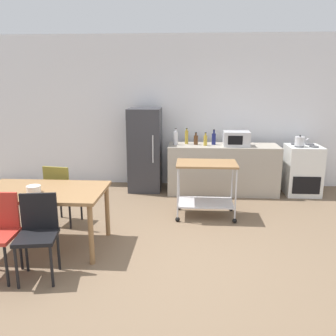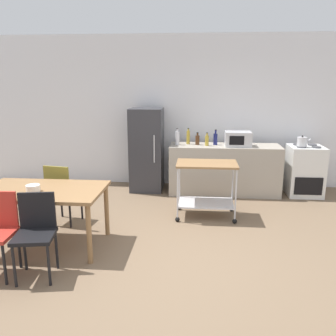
# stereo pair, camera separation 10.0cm
# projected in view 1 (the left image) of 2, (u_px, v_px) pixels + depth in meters

# --- Properties ---
(ground_plane) EXTENTS (12.00, 12.00, 0.00)m
(ground_plane) POSITION_uv_depth(u_px,v_px,m) (163.00, 258.00, 4.18)
(ground_plane) COLOR brown
(back_wall) EXTENTS (8.40, 0.12, 2.90)m
(back_wall) POSITION_uv_depth(u_px,v_px,m) (176.00, 112.00, 6.93)
(back_wall) COLOR white
(back_wall) RESTS_ON ground_plane
(kitchen_counter) EXTENTS (2.00, 0.64, 0.90)m
(kitchen_counter) POSITION_uv_depth(u_px,v_px,m) (223.00, 169.00, 6.53)
(kitchen_counter) COLOR #A89E8E
(kitchen_counter) RESTS_ON ground_plane
(dining_table) EXTENTS (1.50, 0.90, 0.75)m
(dining_table) POSITION_uv_depth(u_px,v_px,m) (43.00, 196.00, 4.31)
(dining_table) COLOR olive
(dining_table) RESTS_ON ground_plane
(chair_olive) EXTENTS (0.46, 0.46, 0.89)m
(chair_olive) POSITION_uv_depth(u_px,v_px,m) (61.00, 190.00, 5.03)
(chair_olive) COLOR olive
(chair_olive) RESTS_ON ground_plane
(chair_black) EXTENTS (0.46, 0.46, 0.89)m
(chair_black) POSITION_uv_depth(u_px,v_px,m) (38.00, 231.00, 3.68)
(chair_black) COLOR black
(chair_black) RESTS_ON ground_plane
(stove_oven) EXTENTS (0.60, 0.61, 0.92)m
(stove_oven) POSITION_uv_depth(u_px,v_px,m) (302.00, 170.00, 6.46)
(stove_oven) COLOR white
(stove_oven) RESTS_ON ground_plane
(refrigerator) EXTENTS (0.60, 0.63, 1.55)m
(refrigerator) POSITION_uv_depth(u_px,v_px,m) (145.00, 150.00, 6.65)
(refrigerator) COLOR #333338
(refrigerator) RESTS_ON ground_plane
(kitchen_cart) EXTENTS (0.91, 0.57, 0.85)m
(kitchen_cart) POSITION_uv_depth(u_px,v_px,m) (206.00, 180.00, 5.34)
(kitchen_cart) COLOR olive
(kitchen_cart) RESTS_ON ground_plane
(bottle_wine) EXTENTS (0.08, 0.08, 0.30)m
(bottle_wine) POSITION_uv_depth(u_px,v_px,m) (176.00, 138.00, 6.44)
(bottle_wine) COLOR silver
(bottle_wine) RESTS_ON kitchen_counter
(bottle_vinegar) EXTENTS (0.06, 0.06, 0.29)m
(bottle_vinegar) POSITION_uv_depth(u_px,v_px,m) (187.00, 137.00, 6.52)
(bottle_vinegar) COLOR gold
(bottle_vinegar) RESTS_ON kitchen_counter
(bottle_soda) EXTENTS (0.08, 0.08, 0.23)m
(bottle_soda) POSITION_uv_depth(u_px,v_px,m) (196.00, 140.00, 6.46)
(bottle_soda) COLOR #4C2D19
(bottle_soda) RESTS_ON kitchen_counter
(bottle_sesame_oil) EXTENTS (0.07, 0.07, 0.24)m
(bottle_sesame_oil) POSITION_uv_depth(u_px,v_px,m) (205.00, 140.00, 6.37)
(bottle_sesame_oil) COLOR gold
(bottle_sesame_oil) RESTS_ON kitchen_counter
(bottle_hot_sauce) EXTENTS (0.07, 0.07, 0.28)m
(bottle_hot_sauce) POSITION_uv_depth(u_px,v_px,m) (214.00, 139.00, 6.45)
(bottle_hot_sauce) COLOR navy
(bottle_hot_sauce) RESTS_ON kitchen_counter
(microwave) EXTENTS (0.46, 0.35, 0.26)m
(microwave) POSITION_uv_depth(u_px,v_px,m) (236.00, 139.00, 6.32)
(microwave) COLOR silver
(microwave) RESTS_ON kitchen_counter
(fruit_bowl) EXTENTS (0.16, 0.16, 0.08)m
(fruit_bowl) POSITION_uv_depth(u_px,v_px,m) (34.00, 189.00, 4.18)
(fruit_bowl) COLOR white
(fruit_bowl) RESTS_ON dining_table
(kettle) EXTENTS (0.24, 0.17, 0.19)m
(kettle) POSITION_uv_depth(u_px,v_px,m) (300.00, 141.00, 6.24)
(kettle) COLOR silver
(kettle) RESTS_ON stove_oven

